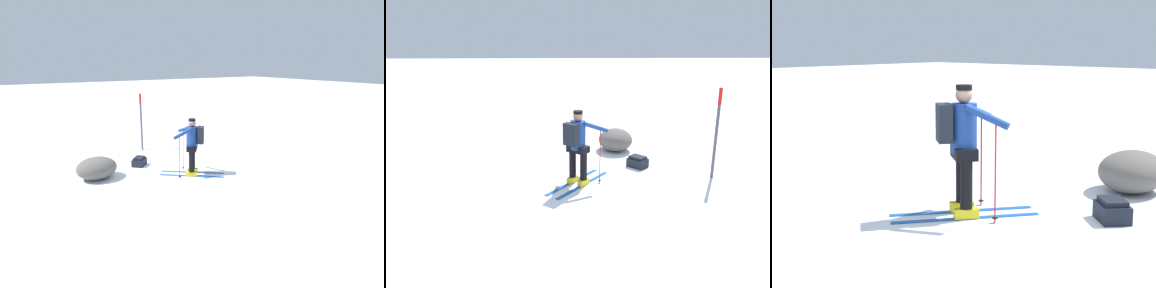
{
  "view_description": "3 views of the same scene",
  "coord_description": "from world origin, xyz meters",
  "views": [
    {
      "loc": [
        -4.25,
        -7.59,
        3.12
      ],
      "look_at": [
        -0.07,
        -0.77,
        0.9
      ],
      "focal_mm": 28.0,
      "sensor_mm": 36.0,
      "label": 1
    },
    {
      "loc": [
        7.45,
        -0.98,
        3.16
      ],
      "look_at": [
        -0.07,
        -0.77,
        0.9
      ],
      "focal_mm": 35.0,
      "sensor_mm": 36.0,
      "label": 2
    },
    {
      "loc": [
        4.69,
        3.42,
        2.09
      ],
      "look_at": [
        -0.07,
        -0.77,
        0.9
      ],
      "focal_mm": 50.0,
      "sensor_mm": 36.0,
      "label": 3
    }
  ],
  "objects": [
    {
      "name": "skier",
      "position": [
        -0.06,
        -0.78,
        0.92
      ],
      "size": [
        1.67,
        1.41,
        1.61
      ],
      "color": "#144C9E",
      "rests_on": "ground_plane"
    },
    {
      "name": "rock_boulder",
      "position": [
        -2.45,
        0.34,
        0.3
      ],
      "size": [
        1.09,
        0.92,
        0.6
      ],
      "primitive_type": "ellipsoid",
      "color": "#5B5651",
      "rests_on": "ground_plane"
    },
    {
      "name": "ground_plane",
      "position": [
        0.0,
        0.0,
        0.0
      ],
      "size": [
        80.0,
        80.0,
        0.0
      ],
      "primitive_type": "plane",
      "color": "white"
    },
    {
      "name": "trail_marker",
      "position": [
        -0.34,
        2.26,
        1.18
      ],
      "size": [
        0.08,
        0.08,
        2.03
      ],
      "color": "#4C4C51",
      "rests_on": "ground_plane"
    },
    {
      "name": "dropped_backpack",
      "position": [
        -1.08,
        0.71,
        0.13
      ],
      "size": [
        0.55,
        0.55,
        0.28
      ],
      "color": "black",
      "rests_on": "ground_plane"
    }
  ]
}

